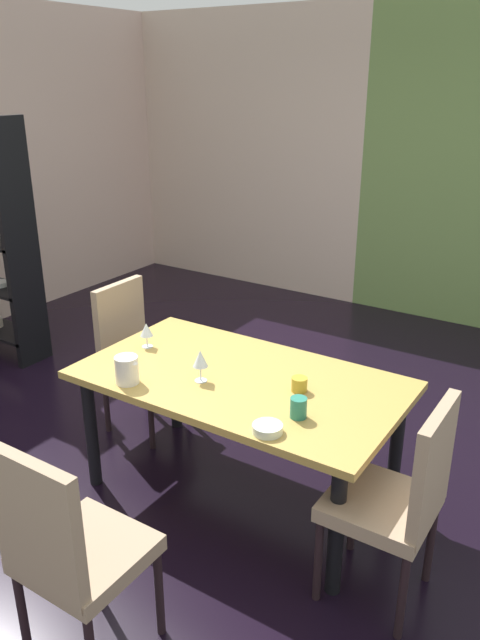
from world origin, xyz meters
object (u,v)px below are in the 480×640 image
(chair_right_near, at_px, (400,495))
(cup_south, at_px, (299,384))
(dining_table, at_px, (240,391))
(chair_head_near, at_px, (68,548))
(pitcher_center, at_px, (127,370))
(chair_left_far, at_px, (136,349))
(wine_glass_near_shelf, at_px, (200,359))
(cup_north, at_px, (298,408))
(serving_bowl_corner, at_px, (267,429))
(wine_glass_front, at_px, (146,330))

(chair_right_near, height_order, cup_south, chair_right_near)
(dining_table, bearing_deg, chair_head_near, -87.83)
(pitcher_center, bearing_deg, dining_table, 39.41)
(pitcher_center, bearing_deg, chair_right_near, 4.06)
(chair_left_far, bearing_deg, chair_right_near, 74.71)
(dining_table, bearing_deg, chair_left_far, 164.69)
(wine_glass_near_shelf, bearing_deg, cup_north, -4.84)
(chair_head_near, height_order, pitcher_center, chair_head_near)
(cup_north, height_order, cup_south, cup_north)
(chair_left_far, height_order, chair_head_near, chair_head_near)
(wine_glass_near_shelf, bearing_deg, serving_bowl_corner, -24.00)
(dining_table, height_order, wine_glass_near_shelf, wine_glass_near_shelf)
(dining_table, distance_m, pitcher_center, 0.60)
(dining_table, bearing_deg, cup_north, -23.99)
(dining_table, xyz_separation_m, cup_north, (0.45, -0.20, 0.13))
(dining_table, relative_size, wine_glass_front, 11.54)
(pitcher_center, bearing_deg, chair_left_far, 129.72)
(serving_bowl_corner, bearing_deg, cup_north, 74.81)
(chair_left_far, height_order, pitcher_center, chair_left_far)
(chair_right_near, xyz_separation_m, serving_bowl_corner, (-0.58, -0.12, 0.19))
(serving_bowl_corner, bearing_deg, pitcher_center, 178.47)
(dining_table, height_order, wine_glass_front, wine_glass_front)
(dining_table, distance_m, chair_right_near, 1.02)
(serving_bowl_corner, xyz_separation_m, pitcher_center, (-0.85, 0.02, 0.05))
(serving_bowl_corner, relative_size, cup_south, 1.71)
(chair_left_far, xyz_separation_m, chair_right_near, (1.95, -0.53, 0.01))
(cup_north, distance_m, pitcher_center, 0.91)
(wine_glass_front, bearing_deg, dining_table, -2.56)
(chair_head_near, bearing_deg, dining_table, 92.17)
(chair_left_far, height_order, serving_bowl_corner, chair_left_far)
(wine_glass_near_shelf, relative_size, cup_north, 1.74)
(pitcher_center, bearing_deg, serving_bowl_corner, -1.53)
(serving_bowl_corner, bearing_deg, wine_glass_front, 158.32)
(chair_left_far, distance_m, chair_head_near, 1.83)
(chair_head_near, bearing_deg, wine_glass_near_shelf, 99.77)
(wine_glass_front, height_order, cup_north, wine_glass_front)
(chair_right_near, bearing_deg, wine_glass_near_shelf, 84.04)
(chair_right_near, relative_size, cup_north, 10.07)
(wine_glass_near_shelf, relative_size, pitcher_center, 1.18)
(dining_table, bearing_deg, pitcher_center, -140.59)
(chair_head_near, xyz_separation_m, serving_bowl_corner, (0.35, 0.86, 0.19))
(chair_left_far, bearing_deg, chair_head_near, 33.97)
(serving_bowl_corner, height_order, pitcher_center, pitcher_center)
(wine_glass_near_shelf, distance_m, cup_north, 0.60)
(chair_right_near, xyz_separation_m, chair_head_near, (-0.93, -0.98, 0.01))
(chair_head_near, bearing_deg, wine_glass_front, 118.86)
(dining_table, relative_size, chair_left_far, 1.75)
(chair_right_near, bearing_deg, wine_glass_front, 79.73)
(chair_right_near, distance_m, cup_south, 0.74)
(dining_table, distance_m, cup_south, 0.36)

